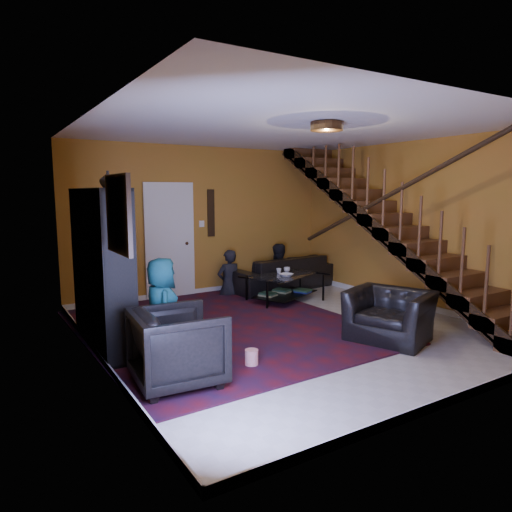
{
  "coord_description": "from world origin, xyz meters",
  "views": [
    {
      "loc": [
        -3.7,
        -5.19,
        1.96
      ],
      "look_at": [
        -0.27,
        0.4,
        1.03
      ],
      "focal_mm": 32.0,
      "sensor_mm": 36.0,
      "label": 1
    }
  ],
  "objects_px": {
    "armchair_left": "(178,347)",
    "armchair_right": "(390,315)",
    "coffee_table": "(285,286)",
    "sofa": "(281,272)",
    "bookshelf": "(102,272)"
  },
  "relations": [
    {
      "from": "armchair_left",
      "to": "armchair_right",
      "type": "height_order",
      "value": "armchair_left"
    },
    {
      "from": "bookshelf",
      "to": "armchair_left",
      "type": "distance_m",
      "value": 1.72
    },
    {
      "from": "bookshelf",
      "to": "sofa",
      "type": "distance_m",
      "value": 4.31
    },
    {
      "from": "armchair_right",
      "to": "bookshelf",
      "type": "bearing_deg",
      "value": -139.68
    },
    {
      "from": "armchair_left",
      "to": "coffee_table",
      "type": "bearing_deg",
      "value": -47.12
    },
    {
      "from": "coffee_table",
      "to": "sofa",
      "type": "bearing_deg",
      "value": 59.15
    },
    {
      "from": "sofa",
      "to": "coffee_table",
      "type": "height_order",
      "value": "sofa"
    },
    {
      "from": "coffee_table",
      "to": "bookshelf",
      "type": "bearing_deg",
      "value": -166.85
    },
    {
      "from": "sofa",
      "to": "armchair_left",
      "type": "height_order",
      "value": "armchair_left"
    },
    {
      "from": "bookshelf",
      "to": "sofa",
      "type": "height_order",
      "value": "bookshelf"
    },
    {
      "from": "armchair_left",
      "to": "coffee_table",
      "type": "height_order",
      "value": "armchair_left"
    },
    {
      "from": "bookshelf",
      "to": "coffee_table",
      "type": "distance_m",
      "value": 3.52
    },
    {
      "from": "bookshelf",
      "to": "armchair_left",
      "type": "height_order",
      "value": "bookshelf"
    },
    {
      "from": "bookshelf",
      "to": "armchair_left",
      "type": "relative_size",
      "value": 2.29
    },
    {
      "from": "sofa",
      "to": "armchair_right",
      "type": "relative_size",
      "value": 2.21
    }
  ]
}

